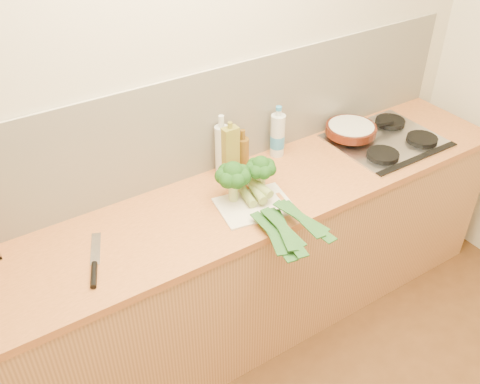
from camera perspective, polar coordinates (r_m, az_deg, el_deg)
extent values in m
plane|color=beige|center=(2.54, -4.67, 9.70)|extent=(3.50, 0.00, 3.50)
cube|color=silver|center=(2.60, -4.43, 7.05)|extent=(3.20, 0.02, 0.54)
cube|color=tan|center=(2.84, -0.84, -8.59)|extent=(3.20, 0.60, 0.86)
cube|color=#D77E3F|center=(2.54, -0.93, -1.33)|extent=(3.20, 0.62, 0.04)
cube|color=silver|center=(3.10, 15.32, 5.29)|extent=(0.58, 0.50, 0.01)
cube|color=black|center=(2.97, 18.46, 3.44)|extent=(0.58, 0.04, 0.01)
cylinder|color=black|center=(2.92, 14.99, 3.83)|extent=(0.17, 0.17, 0.03)
cylinder|color=black|center=(3.13, 18.84, 5.33)|extent=(0.17, 0.17, 0.03)
cylinder|color=black|center=(3.06, 11.83, 5.88)|extent=(0.17, 0.17, 0.03)
cylinder|color=black|center=(3.26, 15.72, 7.21)|extent=(0.17, 0.17, 0.03)
cube|color=white|center=(2.50, 1.55, -1.43)|extent=(0.37, 0.30, 0.01)
cylinder|color=#B3C673|center=(2.50, -0.72, 0.03)|extent=(0.04, 0.04, 0.09)
sphere|color=#14330D|center=(2.43, -0.74, 2.11)|extent=(0.10, 0.10, 0.10)
sphere|color=#14330D|center=(2.46, 0.19, 2.11)|extent=(0.08, 0.08, 0.08)
sphere|color=#14330D|center=(2.48, -0.62, 2.39)|extent=(0.08, 0.08, 0.08)
sphere|color=#14330D|center=(2.47, -1.52, 2.21)|extent=(0.08, 0.08, 0.08)
sphere|color=#14330D|center=(2.44, -1.84, 1.70)|extent=(0.08, 0.08, 0.08)
sphere|color=#14330D|center=(2.41, -1.33, 1.24)|extent=(0.08, 0.08, 0.08)
sphere|color=#14330D|center=(2.41, -0.37, 1.19)|extent=(0.08, 0.08, 0.08)
sphere|color=#14330D|center=(2.43, 0.31, 1.58)|extent=(0.08, 0.08, 0.08)
cylinder|color=#B3C673|center=(2.55, 2.19, 0.90)|extent=(0.05, 0.05, 0.10)
sphere|color=#14330D|center=(2.49, 2.24, 2.89)|extent=(0.09, 0.09, 0.09)
sphere|color=#14330D|center=(2.51, 3.01, 2.88)|extent=(0.07, 0.07, 0.07)
sphere|color=#14330D|center=(2.53, 2.30, 3.11)|extent=(0.07, 0.07, 0.07)
sphere|color=#14330D|center=(2.52, 1.54, 2.96)|extent=(0.07, 0.07, 0.07)
sphere|color=#14330D|center=(2.49, 1.29, 2.53)|extent=(0.07, 0.07, 0.07)
sphere|color=#14330D|center=(2.46, 1.76, 2.15)|extent=(0.07, 0.07, 0.07)
sphere|color=#14330D|center=(2.46, 2.59, 2.10)|extent=(0.07, 0.07, 0.07)
sphere|color=#14330D|center=(2.49, 3.14, 2.43)|extent=(0.07, 0.07, 0.07)
cylinder|color=white|center=(2.60, -0.28, 1.09)|extent=(0.06, 0.12, 0.04)
cylinder|color=#8BA150|center=(2.51, 0.76, -0.41)|extent=(0.07, 0.15, 0.04)
cube|color=#1A4117|center=(2.30, 3.57, -4.43)|extent=(0.15, 0.30, 0.02)
cube|color=#1A4117|center=(2.28, 3.78, -4.69)|extent=(0.11, 0.34, 0.01)
cube|color=#1A4117|center=(2.30, 3.47, -4.21)|extent=(0.05, 0.28, 0.02)
cylinder|color=white|center=(2.58, 0.90, 1.29)|extent=(0.06, 0.11, 0.04)
cylinder|color=#8BA150|center=(2.50, 1.90, -0.11)|extent=(0.07, 0.14, 0.04)
cube|color=#1A4117|center=(2.30, 4.69, -3.98)|extent=(0.15, 0.30, 0.02)
cube|color=#1A4117|center=(2.28, 4.90, -4.24)|extent=(0.12, 0.34, 0.01)
cube|color=#1A4117|center=(2.30, 4.58, -3.76)|extent=(0.05, 0.28, 0.02)
cylinder|color=white|center=(2.58, 0.64, 1.67)|extent=(0.05, 0.11, 0.04)
cylinder|color=#8BA150|center=(2.50, 2.27, 0.45)|extent=(0.05, 0.14, 0.04)
cube|color=#1A4117|center=(2.33, 6.65, -2.84)|extent=(0.08, 0.30, 0.02)
cube|color=#1A4117|center=(2.32, 6.99, -3.05)|extent=(0.07, 0.34, 0.01)
cube|color=#1A4117|center=(2.33, 6.50, -2.64)|extent=(0.12, 0.28, 0.02)
cube|color=silver|center=(2.35, -15.14, -5.85)|extent=(0.11, 0.20, 0.00)
cylinder|color=black|center=(2.22, -15.32, -8.52)|extent=(0.07, 0.14, 0.02)
cylinder|color=#49180C|center=(3.05, 11.74, 6.55)|extent=(0.28, 0.28, 0.05)
cylinder|color=beige|center=(3.04, 11.80, 6.94)|extent=(0.25, 0.25, 0.00)
cube|color=black|center=(3.15, 14.93, 7.07)|extent=(0.14, 0.05, 0.02)
cube|color=#9C9633|center=(2.64, -1.03, 4.29)|extent=(0.08, 0.05, 0.27)
cylinder|color=#9C9633|center=(2.56, -1.07, 7.14)|extent=(0.02, 0.02, 0.03)
cylinder|color=silver|center=(2.67, -1.94, 4.52)|extent=(0.07, 0.07, 0.26)
cylinder|color=silver|center=(2.59, -2.01, 7.54)|extent=(0.03, 0.03, 0.06)
cylinder|color=brown|center=(2.70, 0.29, 4.01)|extent=(0.06, 0.06, 0.18)
cylinder|color=brown|center=(2.64, 0.29, 6.15)|extent=(0.03, 0.03, 0.05)
cylinder|color=silver|center=(2.82, 4.03, 6.05)|extent=(0.08, 0.08, 0.23)
cylinder|color=silver|center=(2.76, 4.14, 8.42)|extent=(0.03, 0.03, 0.03)
cylinder|color=#3488C3|center=(2.84, 4.00, 5.44)|extent=(0.08, 0.08, 0.07)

